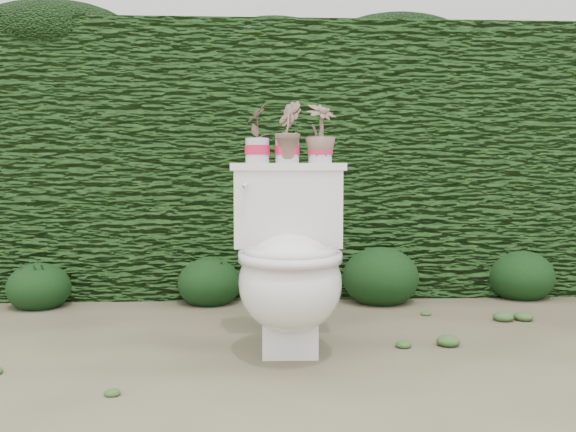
{
  "coord_description": "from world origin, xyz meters",
  "views": [
    {
      "loc": [
        -0.21,
        -2.54,
        0.74
      ],
      "look_at": [
        -0.07,
        0.19,
        0.55
      ],
      "focal_mm": 40.0,
      "sensor_mm": 36.0,
      "label": 1
    }
  ],
  "objects": [
    {
      "name": "toilet",
      "position": [
        -0.07,
        0.05,
        0.36
      ],
      "size": [
        0.51,
        0.69,
        0.78
      ],
      "rotation": [
        0.0,
        0.0,
        -0.03
      ],
      "color": "silver",
      "rests_on": "ground"
    },
    {
      "name": "liriope_clump_4",
      "position": [
        1.35,
        1.11,
        0.15
      ],
      "size": [
        0.39,
        0.39,
        0.31
      ],
      "primitive_type": "ellipsoid",
      "color": "#163613",
      "rests_on": "ground"
    },
    {
      "name": "potted_plant_left",
      "position": [
        -0.2,
        0.29,
        0.9
      ],
      "size": [
        0.11,
        0.15,
        0.25
      ],
      "primitive_type": "imported",
      "rotation": [
        0.0,
        0.0,
        4.53
      ],
      "color": "#367223",
      "rests_on": "toilet"
    },
    {
      "name": "ground",
      "position": [
        0.0,
        0.0,
        0.0
      ],
      "size": [
        60.0,
        60.0,
        0.0
      ],
      "primitive_type": "plane",
      "color": "#7F7757",
      "rests_on": "ground"
    },
    {
      "name": "liriope_clump_1",
      "position": [
        -1.39,
        0.99,
        0.14
      ],
      "size": [
        0.34,
        0.34,
        0.27
      ],
      "primitive_type": "ellipsoid",
      "color": "#163613",
      "rests_on": "ground"
    },
    {
      "name": "liriope_clump_2",
      "position": [
        -0.46,
        1.04,
        0.14
      ],
      "size": [
        0.36,
        0.36,
        0.28
      ],
      "primitive_type": "ellipsoid",
      "color": "#163613",
      "rests_on": "ground"
    },
    {
      "name": "potted_plant_right",
      "position": [
        0.08,
        0.28,
        0.9
      ],
      "size": [
        0.19,
        0.19,
        0.25
      ],
      "primitive_type": "imported",
      "rotation": [
        0.0,
        0.0,
        0.5
      ],
      "color": "#367223",
      "rests_on": "toilet"
    },
    {
      "name": "potted_plant_center",
      "position": [
        -0.06,
        0.29,
        0.91
      ],
      "size": [
        0.12,
        0.15,
        0.26
      ],
      "primitive_type": "imported",
      "rotation": [
        0.0,
        0.0,
        1.63
      ],
      "color": "#367223",
      "rests_on": "toilet"
    },
    {
      "name": "liriope_clump_3",
      "position": [
        0.5,
        1.01,
        0.17
      ],
      "size": [
        0.43,
        0.43,
        0.34
      ],
      "primitive_type": "ellipsoid",
      "color": "#163613",
      "rests_on": "ground"
    },
    {
      "name": "house_wall",
      "position": [
        0.6,
        6.0,
        2.0
      ],
      "size": [
        8.0,
        3.5,
        4.0
      ],
      "primitive_type": "cube",
      "color": "silver",
      "rests_on": "ground"
    },
    {
      "name": "hedge",
      "position": [
        0.0,
        1.6,
        0.8
      ],
      "size": [
        8.0,
        1.0,
        1.6
      ],
      "primitive_type": "cube",
      "color": "#28521B",
      "rests_on": "ground"
    }
  ]
}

